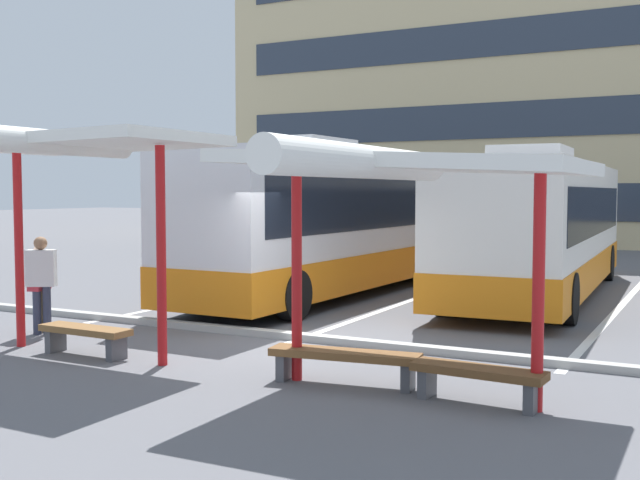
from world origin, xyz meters
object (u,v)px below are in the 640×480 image
at_px(bench_1, 344,359).
at_px(waiting_passenger_0, 39,284).
at_px(coach_bus_0, 336,224).
at_px(waiting_passenger_1, 41,278).
at_px(waiting_shelter_1, 401,168).
at_px(bench_2, 478,377).
at_px(waiting_shelter_0, 72,149).
at_px(coach_bus_1, 540,229).
at_px(bench_0, 85,334).

distance_m(bench_1, waiting_passenger_0, 6.48).
bearing_deg(coach_bus_0, waiting_passenger_1, -106.47).
distance_m(waiting_shelter_1, waiting_passenger_1, 7.45).
xyz_separation_m(waiting_shelter_1, bench_1, (-0.90, 0.33, -2.45)).
height_order(waiting_shelter_1, waiting_passenger_0, waiting_shelter_1).
bearing_deg(bench_2, waiting_shelter_0, -176.68).
relative_size(bench_2, waiting_passenger_1, 0.94).
height_order(waiting_shelter_1, bench_1, waiting_shelter_1).
distance_m(waiting_shelter_0, bench_2, 6.72).
bearing_deg(coach_bus_1, waiting_shelter_0, -114.18).
height_order(coach_bus_0, waiting_passenger_0, coach_bus_0).
relative_size(coach_bus_0, bench_0, 7.07).
bearing_deg(waiting_shelter_0, waiting_passenger_1, 149.47).
bearing_deg(waiting_passenger_0, bench_2, -6.22).
height_order(coach_bus_1, bench_2, coach_bus_1).
height_order(coach_bus_0, waiting_shelter_0, coach_bus_0).
bearing_deg(bench_2, waiting_passenger_1, 174.29).
bearing_deg(waiting_passenger_1, bench_0, -25.98).
bearing_deg(coach_bus_0, waiting_shelter_0, -91.24).
bearing_deg(waiting_shelter_0, bench_0, 90.00).
distance_m(coach_bus_1, waiting_passenger_1, 11.45).
relative_size(coach_bus_0, waiting_passenger_1, 6.50).
xyz_separation_m(bench_2, waiting_passenger_1, (-8.06, 0.80, 0.67)).
bearing_deg(coach_bus_1, waiting_shelter_1, -87.23).
distance_m(bench_1, bench_2, 1.80).
bearing_deg(waiting_shelter_0, coach_bus_1, 65.82).
distance_m(waiting_passenger_0, waiting_passenger_1, 0.22).
height_order(bench_0, waiting_passenger_0, waiting_passenger_0).
bearing_deg(waiting_passenger_0, waiting_shelter_1, -8.76).
bearing_deg(coach_bus_1, coach_bus_0, -155.76).
height_order(coach_bus_0, bench_2, coach_bus_0).
distance_m(coach_bus_0, waiting_passenger_0, 7.58).
bearing_deg(bench_1, coach_bus_0, 117.30).
height_order(bench_2, waiting_passenger_1, waiting_passenger_1).
relative_size(bench_1, waiting_passenger_1, 1.18).
distance_m(waiting_shelter_1, bench_2, 2.63).
xyz_separation_m(waiting_shelter_0, bench_1, (4.29, 0.45, -2.81)).
bearing_deg(waiting_shelter_1, coach_bus_1, 92.77).
relative_size(coach_bus_1, waiting_shelter_1, 2.38).
xyz_separation_m(waiting_shelter_0, bench_0, (0.00, 0.20, -2.82)).
height_order(bench_1, bench_2, same).
height_order(waiting_passenger_0, waiting_passenger_1, waiting_passenger_1).
bearing_deg(coach_bus_1, waiting_passenger_1, -125.62).
height_order(coach_bus_1, waiting_shelter_1, coach_bus_1).
height_order(coach_bus_1, waiting_passenger_1, coach_bus_1).
bearing_deg(waiting_passenger_0, waiting_passenger_1, -30.15).
height_order(coach_bus_0, waiting_shelter_1, coach_bus_0).
height_order(coach_bus_1, bench_0, coach_bus_1).
relative_size(coach_bus_0, coach_bus_1, 0.98).
height_order(coach_bus_1, waiting_passenger_0, coach_bus_1).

